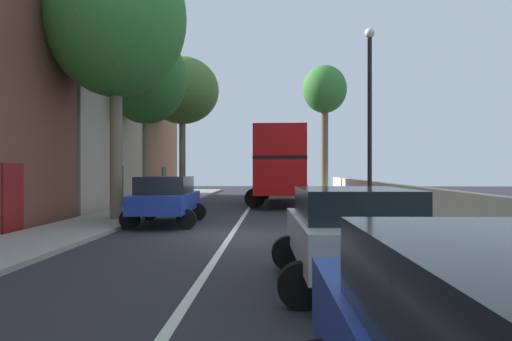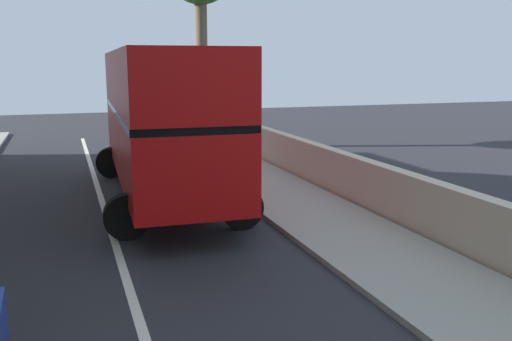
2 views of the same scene
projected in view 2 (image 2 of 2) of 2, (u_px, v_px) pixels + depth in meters
The scene contains 1 object.
double_decker_bus at pixel (162, 115), 15.24m from camera, with size 3.83×10.24×4.06m.
Camera 2 is at (-0.89, -2.15, 3.76)m, focal length 39.10 mm.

